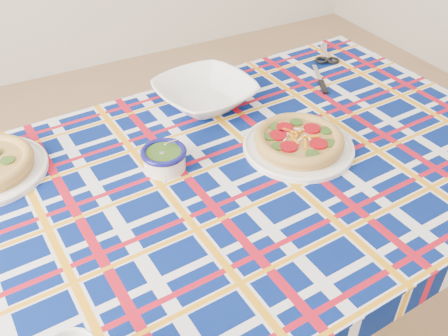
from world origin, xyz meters
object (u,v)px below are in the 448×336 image
main_focaccia_plate (299,140)px  pesto_bowl (164,157)px  serving_bowl (205,94)px  dining_table (242,190)px

main_focaccia_plate → pesto_bowl: 0.34m
main_focaccia_plate → serving_bowl: (-0.11, 0.31, 0.01)m
dining_table → pesto_bowl: 0.21m
pesto_bowl → serving_bowl: (0.22, 0.22, 0.00)m
main_focaccia_plate → pesto_bowl: bearing=165.2°
dining_table → serving_bowl: size_ratio=5.60×
dining_table → pesto_bowl: (-0.17, 0.09, 0.10)m
main_focaccia_plate → serving_bowl: size_ratio=1.07×
dining_table → main_focaccia_plate: bearing=-3.5°
pesto_bowl → main_focaccia_plate: bearing=-14.8°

